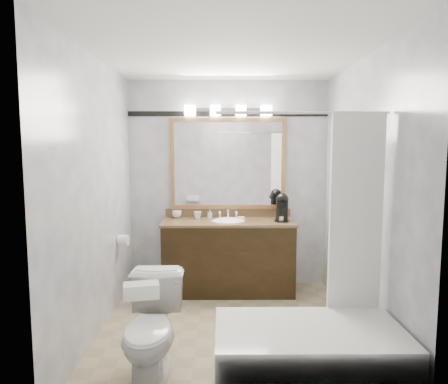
{
  "coord_description": "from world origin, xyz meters",
  "views": [
    {
      "loc": [
        -0.08,
        -3.56,
        1.68
      ],
      "look_at": [
        -0.05,
        0.35,
        1.26
      ],
      "focal_mm": 32.0,
      "sensor_mm": 36.0,
      "label": 1
    }
  ],
  "objects": [
    {
      "name": "mirror",
      "position": [
        0.0,
        1.28,
        1.5
      ],
      "size": [
        1.4,
        0.04,
        1.1
      ],
      "color": "#AD7B4E",
      "rests_on": "room"
    },
    {
      "name": "coffee_maker",
      "position": [
        0.62,
        1.01,
        1.01
      ],
      "size": [
        0.17,
        0.21,
        0.32
      ],
      "rotation": [
        0.0,
        0.0,
        -0.26
      ],
      "color": "black",
      "rests_on": "vanity"
    },
    {
      "name": "tp_roll",
      "position": [
        -1.14,
        0.66,
        0.7
      ],
      "size": [
        0.11,
        0.12,
        0.12
      ],
      "primitive_type": "cylinder",
      "rotation": [
        0.0,
        1.57,
        0.0
      ],
      "color": "white",
      "rests_on": "room"
    },
    {
      "name": "vanity_light_bar",
      "position": [
        0.0,
        1.23,
        2.13
      ],
      "size": [
        1.02,
        0.14,
        0.12
      ],
      "color": "silver",
      "rests_on": "room"
    },
    {
      "name": "room",
      "position": [
        0.0,
        0.0,
        1.25
      ],
      "size": [
        2.42,
        2.62,
        2.52
      ],
      "color": "#988A67",
      "rests_on": "ground"
    },
    {
      "name": "toilet",
      "position": [
        -0.59,
        -0.79,
        0.37
      ],
      "size": [
        0.42,
        0.73,
        0.75
      ],
      "primitive_type": "imported",
      "rotation": [
        0.0,
        0.0,
        0.01
      ],
      "color": "white",
      "rests_on": "ground"
    },
    {
      "name": "tissue_box",
      "position": [
        -0.59,
        -1.12,
        0.79
      ],
      "size": [
        0.24,
        0.16,
        0.09
      ],
      "primitive_type": "cube",
      "rotation": [
        0.0,
        0.0,
        0.21
      ],
      "color": "white",
      "rests_on": "toilet"
    },
    {
      "name": "soap_bottle_a",
      "position": [
        -0.22,
        1.19,
        0.9
      ],
      "size": [
        0.05,
        0.06,
        0.1
      ],
      "primitive_type": "imported",
      "rotation": [
        0.0,
        0.0,
        0.22
      ],
      "color": "white",
      "rests_on": "vanity"
    },
    {
      "name": "bathtub",
      "position": [
        0.55,
        -0.9,
        0.28
      ],
      "size": [
        1.3,
        0.75,
        1.96
      ],
      "color": "white",
      "rests_on": "ground"
    },
    {
      "name": "cup_left",
      "position": [
        -0.62,
        1.21,
        0.89
      ],
      "size": [
        0.14,
        0.14,
        0.09
      ],
      "primitive_type": "imported",
      "rotation": [
        0.0,
        0.0,
        0.28
      ],
      "color": "white",
      "rests_on": "vanity"
    },
    {
      "name": "cup_right",
      "position": [
        -0.37,
        1.15,
        0.89
      ],
      "size": [
        0.11,
        0.11,
        0.09
      ],
      "primitive_type": "imported",
      "rotation": [
        0.0,
        0.0,
        0.24
      ],
      "color": "white",
      "rests_on": "vanity"
    },
    {
      "name": "vanity",
      "position": [
        0.0,
        1.02,
        0.44
      ],
      "size": [
        1.53,
        0.58,
        0.97
      ],
      "color": "black",
      "rests_on": "ground"
    },
    {
      "name": "accent_stripe",
      "position": [
        0.0,
        1.29,
        2.1
      ],
      "size": [
        2.4,
        0.01,
        0.06
      ],
      "primitive_type": "cube",
      "color": "black",
      "rests_on": "room"
    },
    {
      "name": "soap_bar",
      "position": [
        0.16,
        1.13,
        0.86
      ],
      "size": [
        0.09,
        0.06,
        0.03
      ],
      "primitive_type": "cube",
      "rotation": [
        0.0,
        0.0,
        -0.15
      ],
      "color": "beige",
      "rests_on": "vanity"
    }
  ]
}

